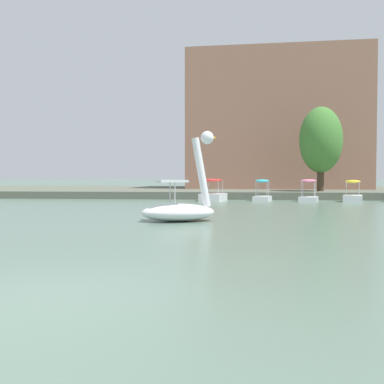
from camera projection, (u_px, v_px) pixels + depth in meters
ground_plane at (28, 302)px, 5.42m from camera, size 695.56×695.56×0.00m
shore_bank_far at (210, 191)px, 39.89m from camera, size 120.20×19.69×0.52m
swan_boat at (181, 205)px, 15.37m from camera, size 2.93×2.20×3.20m
pedal_boat_red at (213, 194)px, 28.33m from camera, size 1.79×2.59×1.45m
pedal_boat_cyan at (262, 194)px, 28.35m from camera, size 1.37×2.06×1.41m
pedal_boat_pink at (309, 194)px, 27.79m from camera, size 1.50×1.97×1.43m
pedal_boat_yellow at (353, 195)px, 27.40m from camera, size 1.61×2.25×1.38m
tree_sapling_by_fence at (321, 140)px, 31.94m from camera, size 4.26×4.57×6.19m
apartment_block at (275, 124)px, 41.94m from camera, size 16.35×10.90×12.35m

